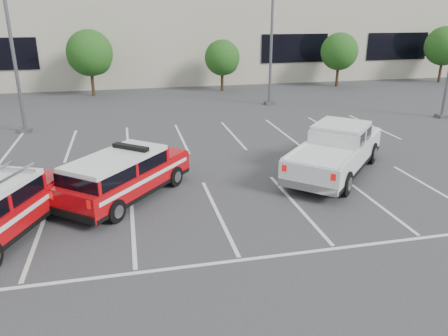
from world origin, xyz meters
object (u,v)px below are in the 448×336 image
(light_pole_mid, at_px, (272,26))
(convention_building, at_px, (151,26))
(tree_right, at_px, (340,53))
(light_pole_left, at_px, (10,31))
(fire_chief_suv, at_px, (125,179))
(tree_mid_left, at_px, (91,55))
(white_pickup, at_px, (336,155))
(tree_mid_right, at_px, (223,59))
(tree_far_right, at_px, (445,47))

(light_pole_mid, bearing_deg, convention_building, 113.26)
(convention_building, relative_size, tree_right, 13.58)
(light_pole_left, bearing_deg, fire_chief_suv, -63.09)
(tree_right, bearing_deg, tree_mid_left, 180.00)
(tree_mid_left, relative_size, white_pickup, 0.80)
(tree_mid_left, relative_size, light_pole_left, 0.47)
(tree_mid_right, distance_m, light_pole_left, 16.72)
(tree_mid_right, xyz_separation_m, tree_right, (10.00, 0.00, 0.27))
(convention_building, height_order, fire_chief_suv, convention_building)
(light_pole_left, bearing_deg, tree_mid_left, 72.90)
(tree_far_right, bearing_deg, white_pickup, -135.52)
(tree_far_right, height_order, light_pole_left, light_pole_left)
(tree_far_right, relative_size, fire_chief_suv, 0.94)
(tree_mid_left, distance_m, light_pole_mid, 13.53)
(convention_building, xyz_separation_m, tree_mid_right, (4.91, -9.82, -2.22))
(light_pole_mid, xyz_separation_m, fire_chief_suv, (-9.86, -14.12, -4.44))
(convention_building, xyz_separation_m, light_pole_left, (-8.18, -19.86, 0.47))
(light_pole_mid, distance_m, white_pickup, 14.17)
(tree_far_right, distance_m, light_pole_left, 34.65)
(light_pole_mid, bearing_deg, tree_far_right, 18.48)
(fire_chief_suv, bearing_deg, tree_far_right, 75.65)
(tree_mid_right, bearing_deg, light_pole_left, -142.50)
(light_pole_mid, distance_m, fire_chief_suv, 17.79)
(tree_mid_right, relative_size, light_pole_left, 0.39)
(tree_right, relative_size, white_pickup, 0.73)
(tree_mid_left, height_order, white_pickup, tree_mid_left)
(tree_right, bearing_deg, light_pole_mid, -143.23)
(convention_building, distance_m, tree_far_right, 26.83)
(tree_mid_right, height_order, light_pole_left, light_pole_left)
(tree_far_right, xyz_separation_m, fire_chief_suv, (-27.95, -20.17, -2.30))
(tree_mid_right, height_order, light_pole_mid, light_pole_mid)
(tree_mid_right, bearing_deg, fire_chief_suv, -111.52)
(tree_mid_right, xyz_separation_m, tree_far_right, (20.00, 0.00, 0.54))
(convention_building, relative_size, light_pole_left, 5.86)
(tree_right, bearing_deg, fire_chief_suv, -131.67)
(tree_right, distance_m, tree_far_right, 10.00)
(light_pole_mid, bearing_deg, light_pole_left, -165.07)
(tree_far_right, distance_m, light_pole_mid, 19.19)
(tree_mid_left, xyz_separation_m, light_pole_mid, (11.91, -6.05, 2.14))
(fire_chief_suv, bearing_deg, tree_mid_left, 135.64)
(light_pole_mid, xyz_separation_m, white_pickup, (-1.66, -13.36, -4.42))
(tree_far_right, bearing_deg, tree_mid_right, -180.00)
(white_pickup, bearing_deg, tree_far_right, 87.41)
(tree_mid_left, bearing_deg, tree_mid_right, -0.00)
(tree_mid_right, xyz_separation_m, white_pickup, (0.25, -19.40, -1.74))
(tree_right, bearing_deg, light_pole_left, -156.49)
(tree_right, xyz_separation_m, white_pickup, (-9.75, -19.40, -2.01))
(light_pole_left, distance_m, fire_chief_suv, 12.19)
(tree_right, xyz_separation_m, tree_far_right, (10.00, 0.00, 0.27))
(tree_mid_right, relative_size, tree_far_right, 0.82)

